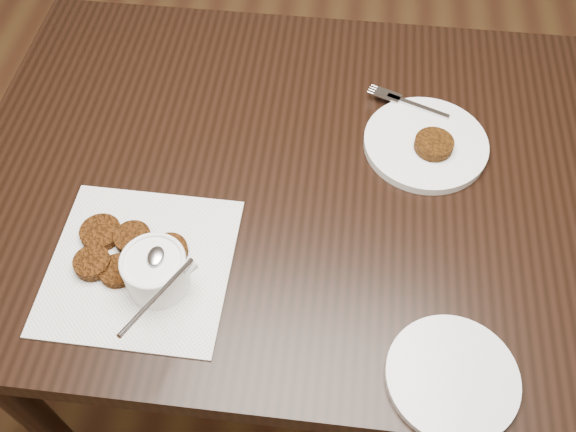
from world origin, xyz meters
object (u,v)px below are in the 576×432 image
object	(u,v)px
plate_with_patty	(426,141)
plate_empty	(452,377)
sauce_ramekin	(152,260)
table	(333,284)
napkin	(140,265)

from	to	relation	value
plate_with_patty	plate_empty	distance (m)	0.42
plate_with_patty	plate_empty	xyz separation A→B (m)	(0.03, -0.42, -0.01)
sauce_ramekin	table	bearing A→B (deg)	41.80
napkin	sauce_ramekin	size ratio (longest dim) A/B	2.10
sauce_ramekin	plate_empty	bearing A→B (deg)	-13.09
table	plate_with_patty	size ratio (longest dim) A/B	6.03
plate_empty	sauce_ramekin	bearing A→B (deg)	166.91
sauce_ramekin	plate_empty	distance (m)	0.45
napkin	plate_empty	bearing A→B (deg)	-15.15
table	sauce_ramekin	world-z (taller)	sauce_ramekin
sauce_ramekin	napkin	bearing A→B (deg)	144.15
sauce_ramekin	plate_empty	world-z (taller)	sauce_ramekin
napkin	sauce_ramekin	world-z (taller)	sauce_ramekin
napkin	sauce_ramekin	bearing A→B (deg)	-35.85
table	sauce_ramekin	distance (m)	0.57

